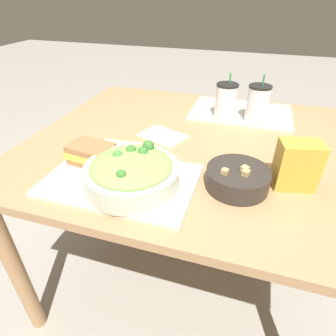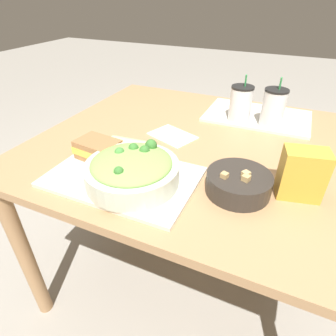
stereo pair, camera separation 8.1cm
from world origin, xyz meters
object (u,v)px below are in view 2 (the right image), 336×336
Objects in this scene: baguette_near at (131,148)px; drink_cup_red at (273,109)px; sandwich_near at (98,149)px; chip_bag at (302,174)px; salad_bowl at (132,170)px; drink_cup_dark at (240,105)px; napkin_folded at (172,136)px; soup_bowl at (238,183)px.

baguette_near is 0.69× the size of drink_cup_red.
chip_bag is (0.62, 0.07, 0.03)m from sandwich_near.
chip_bag is at bearing 18.61° from salad_bowl.
drink_cup_red reaches higher than drink_cup_dark.
drink_cup_dark is (0.19, 0.58, 0.03)m from salad_bowl.
salad_bowl reaches higher than baguette_near.
sandwich_near and baguette_near have the same top height.
salad_bowl is 1.90× the size of chip_bag.
baguette_near is 0.23m from napkin_folded.
soup_bowl and sandwich_near have the same top height.
sandwich_near is at bearing -177.57° from soup_bowl.
salad_bowl is 1.49× the size of soup_bowl.
drink_cup_dark reaches higher than napkin_folded.
salad_bowl is 0.47m from chip_bag.
salad_bowl is at bearing -161.77° from soup_bowl.
napkin_folded is (-0.34, -0.23, -0.08)m from drink_cup_red.
napkin_folded is at bearing 141.21° from soup_bowl.
chip_bag reaches higher than baguette_near.
baguette_near is 0.67× the size of napkin_folded.
baguette_near is at bearing -105.12° from napkin_folded.
chip_bag reaches higher than soup_bowl.
soup_bowl is at bearing -38.79° from napkin_folded.
soup_bowl is at bearing -77.90° from drink_cup_dark.
chip_bag reaches higher than napkin_folded.
soup_bowl is 0.49m from drink_cup_red.
chip_bag is 0.70× the size of napkin_folded.
napkin_folded is (0.06, 0.22, -0.04)m from baguette_near.
soup_bowl is at bearing 18.23° from salad_bowl.
baguette_near is 0.53m from drink_cup_dark.
sandwich_near is at bearing -125.69° from drink_cup_dark.
soup_bowl is 0.38m from baguette_near.
baguette_near is at bearing 174.79° from soup_bowl.
napkin_folded is (0.15, 0.27, -0.04)m from sandwich_near.
sandwich_near is (-0.47, -0.02, 0.01)m from soup_bowl.
napkin_folded is (-0.47, 0.20, -0.07)m from chip_bag.
drink_cup_red reaches higher than napkin_folded.
salad_bowl reaches higher than sandwich_near.
soup_bowl is 0.89× the size of napkin_folded.
napkin_folded is at bearing 93.83° from salad_bowl.
salad_bowl is 0.31m from soup_bowl.
soup_bowl is 0.50m from drink_cup_dark.
chip_bag is at bearing -22.79° from napkin_folded.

